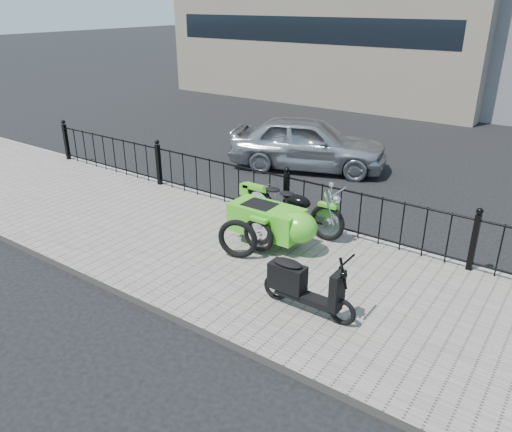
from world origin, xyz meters
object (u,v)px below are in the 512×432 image
Objects in this scene: scooter at (302,285)px; sedan_car at (308,143)px; spare_tire at (238,239)px; motorcycle_sidecar at (279,219)px.

scooter is 6.77m from sedan_car.
spare_tire is 5.48m from sedan_car.
motorcycle_sidecar is 0.90m from spare_tire.
sedan_car is at bearing 119.13° from scooter.
spare_tire is (-1.64, 0.70, -0.03)m from scooter.
sedan_car reaches higher than motorcycle_sidecar.
motorcycle_sidecar is 0.56× the size of sedan_car.
sedan_car is (-3.30, 5.92, 0.19)m from scooter.
sedan_car is at bearing 113.84° from motorcycle_sidecar.
sedan_car is (-1.93, 4.37, 0.10)m from motorcycle_sidecar.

